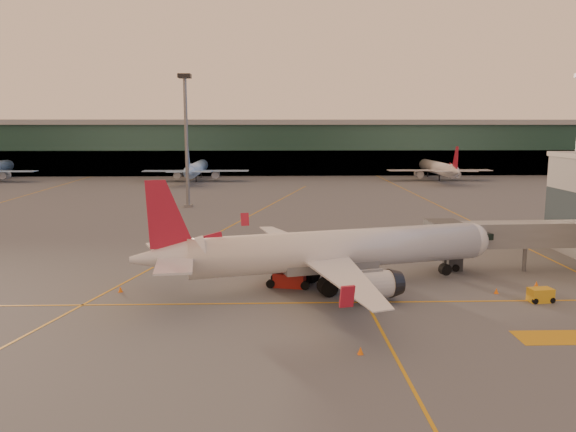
{
  "coord_description": "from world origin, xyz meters",
  "views": [
    {
      "loc": [
        -3.68,
        -44.1,
        16.07
      ],
      "look_at": [
        -1.59,
        23.63,
        5.0
      ],
      "focal_mm": 35.0,
      "sensor_mm": 36.0,
      "label": 1
    }
  ],
  "objects": [
    {
      "name": "cone_fwd",
      "position": [
        17.98,
        7.32,
        0.26
      ],
      "size": [
        0.42,
        0.42,
        0.53
      ],
      "color": "orange",
      "rests_on": "ground"
    },
    {
      "name": "cone_wing_left",
      "position": [
        1.43,
        28.42,
        0.29
      ],
      "size": [
        0.48,
        0.48,
        0.61
      ],
      "color": "orange",
      "rests_on": "ground"
    },
    {
      "name": "catering_truck",
      "position": [
        -2.04,
        10.63,
        2.47
      ],
      "size": [
        5.98,
        3.56,
        4.35
      ],
      "rotation": [
        0.0,
        0.0,
        -0.21
      ],
      "color": "#A81D18",
      "rests_on": "ground"
    },
    {
      "name": "main_airplane",
      "position": [
        1.89,
        9.82,
        3.65
      ],
      "size": [
        36.64,
        33.4,
        11.23
      ],
      "rotation": [
        0.0,
        0.0,
        0.26
      ],
      "color": "silver",
      "rests_on": "ground"
    },
    {
      "name": "jet_bridge",
      "position": [
        25.64,
        15.79,
        3.85
      ],
      "size": [
        22.74,
        4.4,
        5.65
      ],
      "color": "slate",
      "rests_on": "ground"
    },
    {
      "name": "ground",
      "position": [
        0.0,
        0.0,
        0.0
      ],
      "size": [
        600.0,
        600.0,
        0.0
      ],
      "primitive_type": "plane",
      "color": "#4C4F54",
      "rests_on": "ground"
    },
    {
      "name": "cone_tail",
      "position": [
        -18.34,
        8.93,
        0.27
      ],
      "size": [
        0.44,
        0.44,
        0.56
      ],
      "color": "orange",
      "rests_on": "ground"
    },
    {
      "name": "gpu_cart",
      "position": [
        21.01,
        4.68,
        0.62
      ],
      "size": [
        2.31,
        1.56,
        1.27
      ],
      "rotation": [
        0.0,
        0.0,
        0.13
      ],
      "color": "gold",
      "rests_on": "ground"
    },
    {
      "name": "cone_nose",
      "position": [
        22.8,
        9.26,
        0.31
      ],
      "size": [
        0.5,
        0.5,
        0.63
      ],
      "color": "orange",
      "rests_on": "ground"
    },
    {
      "name": "terminal",
      "position": [
        0.0,
        141.79,
        8.76
      ],
      "size": [
        400.0,
        20.0,
        17.6
      ],
      "color": "#19382D",
      "rests_on": "ground"
    },
    {
      "name": "taxi_markings",
      "position": [
        -7.32,
        44.49,
        0.01
      ],
      "size": [
        100.12,
        173.0,
        0.01
      ],
      "color": "orange",
      "rests_on": "ground"
    },
    {
      "name": "cone_wing_right",
      "position": [
        2.61,
        -6.68,
        0.27
      ],
      "size": [
        0.43,
        0.43,
        0.55
      ],
      "color": "orange",
      "rests_on": "ground"
    },
    {
      "name": "distant_aircraft_row",
      "position": [
        -21.0,
        118.0,
        0.0
      ],
      "size": [
        290.0,
        34.0,
        13.0
      ],
      "color": "#8FBAF0",
      "rests_on": "ground"
    },
    {
      "name": "mast_west_near",
      "position": [
        -20.0,
        66.0,
        14.86
      ],
      "size": [
        2.4,
        2.4,
        25.6
      ],
      "color": "slate",
      "rests_on": "ground"
    }
  ]
}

